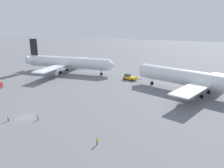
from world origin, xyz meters
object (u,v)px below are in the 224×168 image
ground_crew_marshaller_foreground (8,118)px  ground_crew_wing_walker_right (97,141)px  airliner_at_gate_left (68,63)px  ground_crew_ramp_agent_by_cones (38,117)px  airliner_being_pushed (198,80)px  pushback_tug (130,77)px

ground_crew_marshaller_foreground → ground_crew_wing_walker_right: ground_crew_wing_walker_right is taller
ground_crew_marshaller_foreground → airliner_at_gate_left: bearing=111.7°
ground_crew_marshaller_foreground → ground_crew_ramp_agent_by_cones: bearing=30.0°
ground_crew_marshaller_foreground → airliner_being_pushed: bearing=47.0°
ground_crew_ramp_agent_by_cones → ground_crew_wing_walker_right: bearing=-9.8°
pushback_tug → ground_crew_wing_walker_right: pushback_tug is taller
airliner_at_gate_left → airliner_being_pushed: bearing=-7.9°
airliner_being_pushed → ground_crew_wing_walker_right: 48.15m
pushback_tug → ground_crew_ramp_agent_by_cones: size_ratio=6.09×
airliner_at_gate_left → ground_crew_marshaller_foreground: 58.82m
pushback_tug → ground_crew_ramp_agent_by_cones: (-6.18, -50.48, -0.37)m
ground_crew_marshaller_foreground → ground_crew_ramp_agent_by_cones: 7.65m
airliner_being_pushed → pushback_tug: (-29.69, 8.68, -4.19)m
ground_crew_ramp_agent_by_cones → ground_crew_wing_walker_right: (20.11, -3.48, 0.08)m
airliner_being_pushed → ground_crew_marshaller_foreground: airliner_being_pushed is taller
airliner_at_gate_left → pushback_tug: (34.49, -0.20, -4.04)m
airliner_being_pushed → pushback_tug: size_ratio=5.37×
airliner_at_gate_left → ground_crew_ramp_agent_by_cones: bearing=-60.8°
airliner_at_gate_left → ground_crew_marshaller_foreground: (21.68, -54.50, -4.41)m
pushback_tug → ground_crew_wing_walker_right: 55.72m
pushback_tug → airliner_being_pushed: bearing=-16.3°
airliner_being_pushed → ground_crew_wing_walker_right: size_ratio=30.00×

